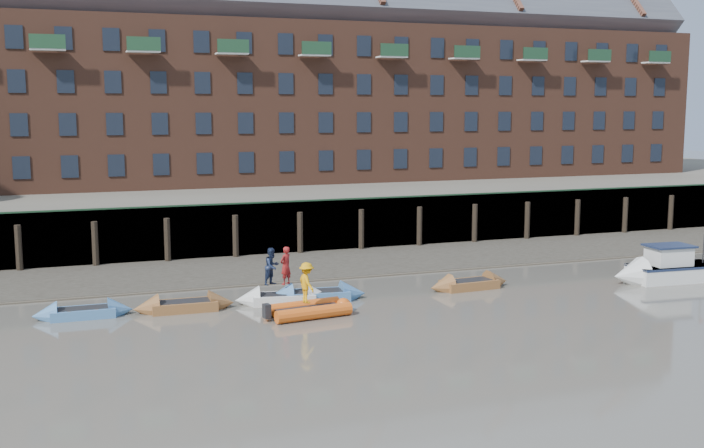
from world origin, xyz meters
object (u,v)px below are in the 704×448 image
rowboat_6 (469,284)px  rib_tender (311,309)px  person_rib_crew (307,283)px  person_rower_b (272,266)px  person_rower_a (286,266)px  rowboat_2 (184,306)px  rowboat_1 (83,313)px  rowboat_4 (317,296)px  motor_launch (658,270)px  rowboat_3 (284,298)px

rowboat_6 → rib_tender: 9.28m
rowboat_6 → person_rib_crew: (-9.19, -2.49, 1.27)m
person_rower_b → person_rib_crew: 2.98m
person_rower_b → person_rib_crew: size_ratio=0.98×
person_rower_a → person_rower_b: (-0.61, 0.10, -0.02)m
rib_tender → person_rower_b: 3.29m
rowboat_2 → person_rib_crew: bearing=-28.5°
rowboat_1 → rowboat_6: bearing=-1.3°
rowboat_4 → rowboat_6: rowboat_4 is taller
rowboat_4 → rib_tender: bearing=-105.6°
rowboat_4 → person_rower_b: size_ratio=2.76×
rowboat_2 → motor_launch: size_ratio=0.74×
person_rib_crew → rowboat_1: bearing=63.6°
motor_launch → person_rower_b: (-19.92, 2.24, 1.11)m
rowboat_1 → person_rower_b: size_ratio=2.41×
motor_launch → person_rower_b: person_rower_b is taller
rowboat_2 → person_rower_a: bearing=1.0°
rowboat_4 → person_rower_a: size_ratio=2.71×
rib_tender → person_rib_crew: (-0.22, -0.08, 1.21)m
motor_launch → rowboat_3: bearing=-2.3°
person_rower_a → person_rib_crew: 2.77m
motor_launch → person_rib_crew: 19.15m
motor_launch → rib_tender: bearing=5.4°
rowboat_2 → person_rower_b: (4.04, 0.05, 1.51)m
rowboat_2 → rib_tender: 5.75m
rowboat_4 → person_rib_crew: (-1.29, -2.68, 1.26)m
rib_tender → motor_launch: (18.90, 0.54, 0.34)m
rowboat_2 → person_rib_crew: size_ratio=2.53×
rowboat_6 → motor_launch: motor_launch is taller
rowboat_1 → person_rower_a: bearing=-1.7°
rowboat_6 → person_rib_crew: bearing=-168.8°
rowboat_6 → motor_launch: (9.93, -1.87, 0.40)m
motor_launch → person_rib_crew: person_rib_crew is taller
rowboat_3 → rowboat_1: bearing=-173.5°
rowboat_4 → person_rib_crew: size_ratio=2.71×
rowboat_6 → person_rower_a: size_ratio=2.53×
rib_tender → person_rower_a: bearing=90.7°
person_rib_crew → rowboat_6: bearing=-82.3°
rib_tender → person_rib_crew: size_ratio=2.19×
rowboat_1 → person_rower_a: (8.93, -0.37, 1.54)m
motor_launch → person_rower_a: (-19.30, 2.13, 1.13)m
rowboat_1 → rowboat_6: 18.31m
motor_launch → person_rower_a: size_ratio=3.42×
motor_launch → rowboat_1: bearing=-1.3°
rib_tender → motor_launch: size_ratio=0.64×
rowboat_4 → rowboat_6: (7.90, -0.18, -0.01)m
rowboat_2 → rowboat_3: 4.53m
rowboat_6 → person_rower_a: 9.50m
rowboat_2 → person_rower_a: size_ratio=2.53×
motor_launch → person_rib_crew: size_ratio=3.42×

